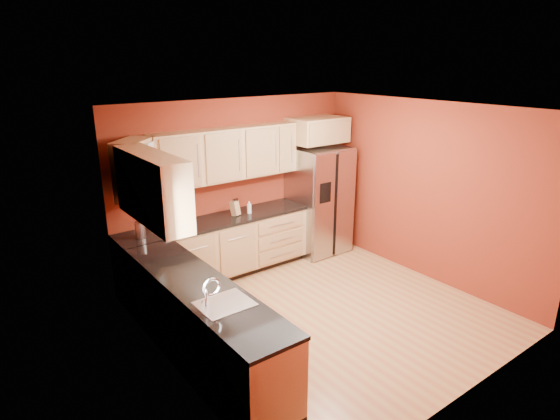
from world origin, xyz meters
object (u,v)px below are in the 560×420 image
object	(u,v)px
refrigerator	(318,200)
canister_left	(140,230)
soap_dispenser	(249,207)
knife_block	(235,208)
wine_bottle_a	(182,216)

from	to	relation	value
refrigerator	canister_left	distance (m)	3.04
refrigerator	soap_dispenser	distance (m)	1.36
knife_block	canister_left	bearing A→B (deg)	160.97
soap_dispenser	refrigerator	bearing A→B (deg)	-1.20
refrigerator	wine_bottle_a	size ratio (longest dim) A/B	5.51
knife_block	soap_dispenser	xyz separation A→B (m)	(0.22, -0.05, -0.01)
canister_left	knife_block	xyz separation A→B (m)	(1.47, 0.06, 0.00)
wine_bottle_a	knife_block	size ratio (longest dim) A/B	1.51
refrigerator	wine_bottle_a	world-z (taller)	refrigerator
refrigerator	wine_bottle_a	xyz separation A→B (m)	(-2.42, 0.09, 0.19)
wine_bottle_a	knife_block	xyz separation A→B (m)	(0.85, -0.01, -0.05)
wine_bottle_a	canister_left	bearing A→B (deg)	-173.85
canister_left	refrigerator	bearing A→B (deg)	-0.48
refrigerator	knife_block	xyz separation A→B (m)	(-1.57, 0.08, 0.14)
soap_dispenser	canister_left	bearing A→B (deg)	-179.89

